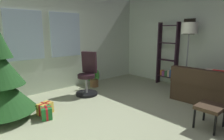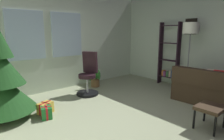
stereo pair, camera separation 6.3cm
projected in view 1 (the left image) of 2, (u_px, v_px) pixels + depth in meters
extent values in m
cube|color=#A0A984|center=(134.00, 121.00, 3.58)|extent=(5.52, 5.37, 0.10)
cube|color=silver|center=(60.00, 40.00, 5.28)|extent=(5.52, 0.10, 2.77)
cube|color=silver|center=(25.00, 35.00, 4.57)|extent=(0.90, 0.03, 1.20)
cube|color=silver|center=(66.00, 35.00, 5.30)|extent=(0.90, 0.03, 1.20)
cube|color=silver|center=(203.00, 40.00, 5.15)|extent=(0.10, 5.37, 2.77)
cube|color=black|center=(189.00, 26.00, 5.33)|extent=(0.02, 0.33, 0.43)
cube|color=#392A1C|center=(223.00, 95.00, 4.21)|extent=(1.01, 2.11, 0.45)
cube|color=#392A1C|center=(220.00, 81.00, 3.87)|extent=(0.30, 2.08, 0.37)
cube|color=#392A1C|center=(182.00, 74.00, 4.81)|extent=(0.91, 0.19, 0.20)
cube|color=red|center=(222.00, 80.00, 3.94)|extent=(0.26, 0.43, 0.42)
cube|color=beige|center=(215.00, 79.00, 4.04)|extent=(0.26, 0.42, 0.42)
cube|color=#392A1C|center=(210.00, 107.00, 3.18)|extent=(0.47, 0.39, 0.06)
cylinder|color=black|center=(215.00, 125.00, 2.97)|extent=(0.04, 0.04, 0.34)
cylinder|color=black|center=(224.00, 118.00, 3.24)|extent=(0.04, 0.04, 0.34)
cylinder|color=black|center=(194.00, 118.00, 3.21)|extent=(0.04, 0.04, 0.34)
cylinder|color=black|center=(204.00, 112.00, 3.48)|extent=(0.04, 0.04, 0.34)
cylinder|color=#4C331E|center=(4.00, 115.00, 3.56)|extent=(0.12, 0.12, 0.16)
cone|color=#1C481C|center=(2.00, 94.00, 3.48)|extent=(1.17, 1.17, 0.67)
sphere|color=silver|center=(1.00, 68.00, 3.70)|extent=(0.06, 0.06, 0.06)
cube|color=#1E722D|center=(46.00, 113.00, 3.57)|extent=(0.25, 0.29, 0.22)
cube|color=red|center=(46.00, 113.00, 3.57)|extent=(0.11, 0.25, 0.23)
cube|color=red|center=(46.00, 113.00, 3.57)|extent=(0.20, 0.09, 0.23)
cube|color=gold|center=(45.00, 108.00, 3.78)|extent=(0.33, 0.28, 0.22)
cube|color=#B21919|center=(45.00, 108.00, 3.78)|extent=(0.28, 0.14, 0.23)
cube|color=#B21919|center=(45.00, 108.00, 3.78)|extent=(0.11, 0.20, 0.23)
cylinder|color=black|center=(87.00, 94.00, 4.93)|extent=(0.56, 0.56, 0.06)
cylinder|color=#B2B2B7|center=(87.00, 84.00, 4.88)|extent=(0.05, 0.05, 0.44)
cylinder|color=black|center=(86.00, 76.00, 4.83)|extent=(0.44, 0.44, 0.09)
cube|color=black|center=(89.00, 62.00, 4.94)|extent=(0.29, 0.41, 0.56)
cube|color=black|center=(177.00, 55.00, 5.50)|extent=(0.18, 0.04, 1.88)
cube|color=black|center=(159.00, 53.00, 5.93)|extent=(0.18, 0.04, 1.88)
cube|color=black|center=(166.00, 76.00, 5.85)|extent=(0.18, 0.56, 0.02)
cube|color=black|center=(167.00, 60.00, 5.75)|extent=(0.18, 0.56, 0.02)
cube|color=black|center=(168.00, 43.00, 5.65)|extent=(0.18, 0.56, 0.02)
cube|color=black|center=(169.00, 26.00, 5.55)|extent=(0.18, 0.56, 0.02)
cube|color=#A82919|center=(173.00, 74.00, 5.68)|extent=(0.15, 0.05, 0.21)
cube|color=#2A4984|center=(171.00, 73.00, 5.73)|extent=(0.15, 0.04, 0.21)
cube|color=beige|center=(169.00, 73.00, 5.78)|extent=(0.14, 0.06, 0.19)
cube|color=#326233|center=(167.00, 73.00, 5.84)|extent=(0.15, 0.07, 0.16)
cube|color=#823C76|center=(164.00, 73.00, 5.90)|extent=(0.16, 0.08, 0.15)
cube|color=#BC6C2B|center=(162.00, 73.00, 5.97)|extent=(0.13, 0.07, 0.16)
cylinder|color=slate|center=(184.00, 91.00, 5.17)|extent=(0.28, 0.28, 0.03)
cylinder|color=slate|center=(187.00, 63.00, 5.02)|extent=(0.03, 0.03, 1.53)
cylinder|color=white|center=(190.00, 28.00, 4.84)|extent=(0.40, 0.40, 0.28)
cylinder|color=brown|center=(94.00, 83.00, 5.65)|extent=(0.25, 0.25, 0.21)
ellipsoid|color=#30782D|center=(90.00, 74.00, 5.43)|extent=(0.18, 0.14, 0.43)
ellipsoid|color=#30782D|center=(96.00, 72.00, 5.71)|extent=(0.24, 0.15, 0.44)
ellipsoid|color=#30782D|center=(97.00, 74.00, 5.66)|extent=(0.19, 0.12, 0.33)
ellipsoid|color=#30782D|center=(98.00, 75.00, 5.52)|extent=(0.18, 0.17, 0.34)
ellipsoid|color=#30782D|center=(94.00, 74.00, 5.64)|extent=(0.17, 0.24, 0.35)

